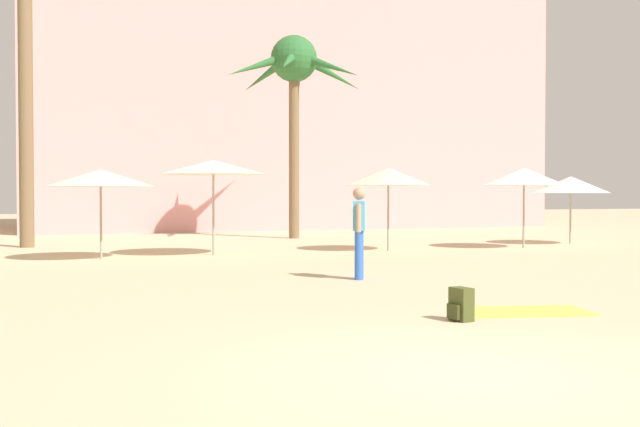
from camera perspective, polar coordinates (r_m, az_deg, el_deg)
The scene contains 11 objects.
ground at distance 7.03m, azimuth 11.50°, elevation -11.71°, with size 120.00×120.00×0.00m, color #C6B28C.
hotel_pink at distance 38.39m, azimuth -2.77°, elevation 10.63°, with size 24.39×8.92×15.44m, color pink.
palm_tree_center at distance 27.96m, azimuth -1.93°, elevation 10.45°, with size 5.29×5.06×7.30m.
cafe_umbrella_0 at distance 25.78m, azimuth 18.16°, elevation 2.05°, with size 2.44×2.44×2.16m.
cafe_umbrella_2 at distance 19.45m, azimuth -16.02°, elevation 2.56°, with size 2.66×2.66×2.20m.
cafe_umbrella_4 at distance 20.18m, azimuth -7.95°, elevation 3.43°, with size 2.79×2.79×2.48m.
cafe_umbrella_5 at distance 21.65m, azimuth 5.11°, elevation 2.75°, with size 2.43×2.43×2.34m.
cafe_umbrella_6 at distance 23.42m, azimuth 14.94°, elevation 2.67°, with size 2.44×2.44×2.38m.
beach_towel at distance 10.81m, azimuth 15.03°, elevation -7.05°, with size 1.73×0.95×0.01m, color #F4CC4C.
backpack at distance 9.86m, azimuth 10.43°, elevation -6.71°, with size 0.27×0.32×0.42m.
person_far_left at distance 14.34m, azimuth 2.93°, elevation -1.14°, with size 0.37×0.58×1.73m.
Camera 1 is at (-3.65, -5.79, 1.60)m, focal length 42.98 mm.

